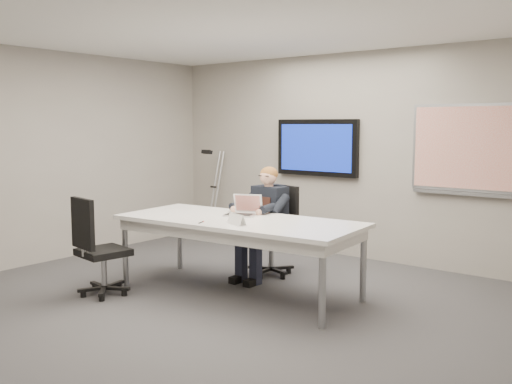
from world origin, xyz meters
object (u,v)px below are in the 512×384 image
Objects in this scene: laptop at (243,210)px; conference_table at (239,228)px; office_chair_far at (274,247)px; seated_person at (261,234)px; office_chair_near at (100,265)px.

conference_table is at bearing -84.43° from laptop.
laptop is (0.05, -0.66, 0.54)m from office_chair_far.
office_chair_far is 0.82× the size of seated_person.
office_chair_near reaches higher than conference_table.
seated_person is 0.53m from laptop.
office_chair_far is (-0.17, 0.88, -0.39)m from conference_table.
seated_person is (0.93, 1.61, 0.20)m from office_chair_near.
office_chair_near reaches higher than laptop.
office_chair_far reaches higher than conference_table.
office_chair_near is 0.80× the size of seated_person.
seated_person is at bearing -111.20° from office_chair_near.
office_chair_far reaches higher than office_chair_near.
conference_table is at bearing -129.78° from office_chair_near.
laptop is (0.07, -0.41, 0.34)m from seated_person.
seated_person reaches higher than office_chair_far.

